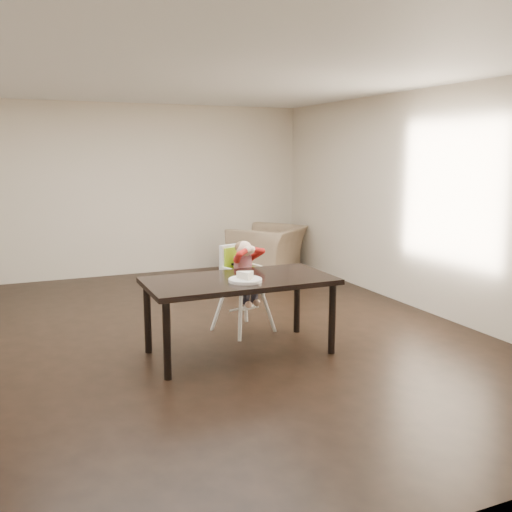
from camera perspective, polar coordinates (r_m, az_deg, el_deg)
The scene contains 6 objects.
ground at distance 6.16m, azimuth -6.74°, elevation -8.12°, with size 7.00×7.00×0.00m, color black.
room_walls at distance 5.85m, azimuth -7.12°, elevation 9.39°, with size 6.02×7.02×2.71m.
dining_table at distance 5.50m, azimuth -1.66°, elevation -3.06°, with size 1.80×0.90×0.75m.
high_chair at distance 6.19m, azimuth -1.44°, elevation -1.17°, with size 0.52×0.52×1.01m.
plate at distance 5.34m, azimuth -1.05°, elevation -2.23°, with size 0.42×0.42×0.09m.
armchair at distance 9.36m, azimuth 1.17°, elevation 1.44°, with size 1.14×0.74×1.00m, color #9C8363.
Camera 1 is at (-1.65, -5.61, 1.94)m, focal length 40.00 mm.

